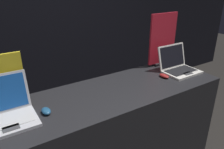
% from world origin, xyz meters
% --- Properties ---
extents(wall_back, '(8.00, 0.05, 2.80)m').
position_xyz_m(wall_back, '(0.00, 1.96, 1.40)').
color(wall_back, black).
rests_on(wall_back, ground_plane).
extents(display_counter, '(1.99, 0.63, 0.99)m').
position_xyz_m(display_counter, '(0.00, 0.32, 0.49)').
color(display_counter, black).
rests_on(display_counter, ground_plane).
extents(laptop_front, '(0.34, 0.32, 0.28)m').
position_xyz_m(laptop_front, '(-0.78, 0.35, 1.05)').
color(laptop_front, '#B7B7BC').
rests_on(laptop_front, display_counter).
extents(mouse_front, '(0.06, 0.09, 0.03)m').
position_xyz_m(mouse_front, '(-0.54, 0.29, 1.01)').
color(mouse_front, navy).
rests_on(mouse_front, display_counter).
extents(laptop_back, '(0.34, 0.31, 0.25)m').
position_xyz_m(laptop_back, '(0.79, 0.33, 1.05)').
color(laptop_back, silver).
rests_on(laptop_back, display_counter).
extents(mouse_back, '(0.06, 0.11, 0.03)m').
position_xyz_m(mouse_back, '(0.57, 0.29, 1.01)').
color(mouse_back, maroon).
rests_on(mouse_back, display_counter).
extents(promo_stand_back, '(0.34, 0.07, 0.54)m').
position_xyz_m(promo_stand_back, '(0.79, 0.57, 1.25)').
color(promo_stand_back, black).
rests_on(promo_stand_back, display_counter).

